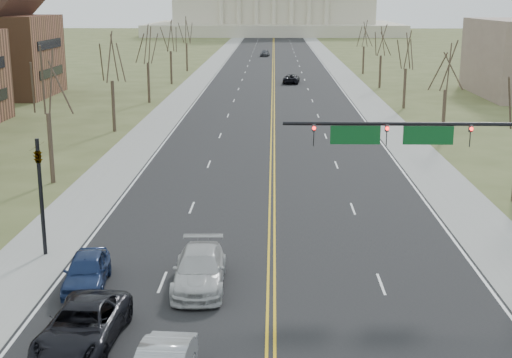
# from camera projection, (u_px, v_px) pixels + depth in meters

# --- Properties ---
(road) EXTENTS (20.00, 380.00, 0.01)m
(road) POSITION_uv_depth(u_px,v_px,m) (273.00, 70.00, 129.43)
(road) COLOR black
(road) RESTS_ON ground
(cross_road) EXTENTS (120.00, 14.00, 0.01)m
(cross_road) POSITION_uv_depth(u_px,v_px,m) (271.00, 322.00, 28.65)
(cross_road) COLOR black
(cross_road) RESTS_ON ground
(sidewalk_left) EXTENTS (4.00, 380.00, 0.03)m
(sidewalk_left) POSITION_uv_depth(u_px,v_px,m) (208.00, 70.00, 129.72)
(sidewalk_left) COLOR gray
(sidewalk_left) RESTS_ON ground
(sidewalk_right) EXTENTS (4.00, 380.00, 0.03)m
(sidewalk_right) POSITION_uv_depth(u_px,v_px,m) (339.00, 70.00, 129.14)
(sidewalk_right) COLOR gray
(sidewalk_right) RESTS_ON ground
(center_line) EXTENTS (0.42, 380.00, 0.01)m
(center_line) POSITION_uv_depth(u_px,v_px,m) (273.00, 70.00, 129.43)
(center_line) COLOR gold
(center_line) RESTS_ON road
(edge_line_left) EXTENTS (0.15, 380.00, 0.01)m
(edge_line_left) POSITION_uv_depth(u_px,v_px,m) (220.00, 70.00, 129.67)
(edge_line_left) COLOR silver
(edge_line_left) RESTS_ON road
(edge_line_right) EXTENTS (0.15, 380.00, 0.01)m
(edge_line_right) POSITION_uv_depth(u_px,v_px,m) (327.00, 70.00, 129.20)
(edge_line_right) COLOR silver
(edge_line_right) RESTS_ON road
(signal_mast) EXTENTS (12.12, 0.44, 7.20)m
(signal_mast) POSITION_uv_depth(u_px,v_px,m) (427.00, 145.00, 34.33)
(signal_mast) COLOR black
(signal_mast) RESTS_ON ground
(signal_left) EXTENTS (0.32, 0.36, 6.00)m
(signal_left) POSITION_uv_depth(u_px,v_px,m) (40.00, 184.00, 35.29)
(signal_left) COLOR black
(signal_left) RESTS_ON ground
(tree_l_0) EXTENTS (3.96, 3.96, 9.00)m
(tree_l_0) POSITION_uv_depth(u_px,v_px,m) (46.00, 84.00, 48.64)
(tree_l_0) COLOR #31271D
(tree_l_0) RESTS_ON ground
(tree_r_1) EXTENTS (3.74, 3.74, 8.50)m
(tree_r_1) POSITION_uv_depth(u_px,v_px,m) (447.00, 69.00, 63.50)
(tree_r_1) COLOR #31271D
(tree_r_1) RESTS_ON ground
(tree_l_1) EXTENTS (3.96, 3.96, 9.00)m
(tree_l_1) POSITION_uv_depth(u_px,v_px,m) (111.00, 60.00, 68.02)
(tree_l_1) COLOR #31271D
(tree_l_1) RESTS_ON ground
(tree_r_2) EXTENTS (3.74, 3.74, 8.50)m
(tree_r_2) POSITION_uv_depth(u_px,v_px,m) (406.00, 52.00, 82.88)
(tree_r_2) COLOR #31271D
(tree_r_2) RESTS_ON ground
(tree_l_2) EXTENTS (3.96, 3.96, 9.00)m
(tree_l_2) POSITION_uv_depth(u_px,v_px,m) (147.00, 46.00, 87.40)
(tree_l_2) COLOR #31271D
(tree_l_2) RESTS_ON ground
(tree_r_3) EXTENTS (3.74, 3.74, 8.50)m
(tree_r_3) POSITION_uv_depth(u_px,v_px,m) (381.00, 42.00, 102.26)
(tree_r_3) COLOR #31271D
(tree_r_3) RESTS_ON ground
(tree_l_3) EXTENTS (3.96, 3.96, 9.00)m
(tree_l_3) POSITION_uv_depth(u_px,v_px,m) (170.00, 38.00, 106.78)
(tree_l_3) COLOR #31271D
(tree_l_3) RESTS_ON ground
(tree_r_4) EXTENTS (3.74, 3.74, 8.50)m
(tree_r_4) POSITION_uv_depth(u_px,v_px,m) (364.00, 35.00, 121.64)
(tree_r_4) COLOR #31271D
(tree_r_4) RESTS_ON ground
(tree_l_4) EXTENTS (3.96, 3.96, 9.00)m
(tree_l_4) POSITION_uv_depth(u_px,v_px,m) (186.00, 32.00, 126.16)
(tree_l_4) COLOR #31271D
(tree_l_4) RESTS_ON ground
(car_sb_outer_lead) EXTENTS (2.92, 5.81, 1.58)m
(car_sb_outer_lead) POSITION_uv_depth(u_px,v_px,m) (83.00, 325.00, 26.53)
(car_sb_outer_lead) COLOR black
(car_sb_outer_lead) RESTS_ON road
(car_sb_inner_second) EXTENTS (2.44, 5.66, 1.63)m
(car_sb_inner_second) POSITION_uv_depth(u_px,v_px,m) (200.00, 269.00, 31.95)
(car_sb_inner_second) COLOR #B7B7B7
(car_sb_inner_second) RESTS_ON road
(car_sb_outer_second) EXTENTS (2.30, 4.72, 1.55)m
(car_sb_outer_second) POSITION_uv_depth(u_px,v_px,m) (87.00, 271.00, 31.90)
(car_sb_outer_second) COLOR #16254D
(car_sb_outer_second) RESTS_ON road
(car_far_nb) EXTENTS (2.80, 5.26, 1.41)m
(car_far_nb) POSITION_uv_depth(u_px,v_px,m) (291.00, 79.00, 109.36)
(car_far_nb) COLOR black
(car_far_nb) RESTS_ON road
(car_far_sb) EXTENTS (2.33, 4.63, 1.51)m
(car_far_sb) POSITION_uv_depth(u_px,v_px,m) (265.00, 53.00, 160.35)
(car_far_sb) COLOR #53555B
(car_far_sb) RESTS_ON road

